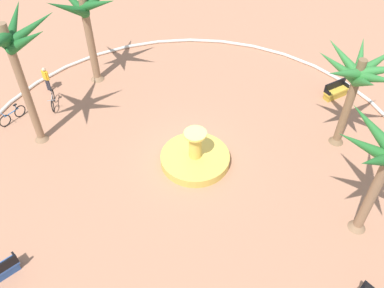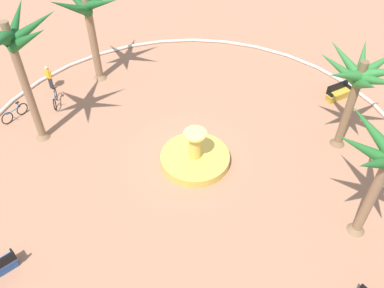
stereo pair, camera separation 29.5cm
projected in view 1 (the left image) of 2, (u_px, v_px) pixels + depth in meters
ground_plane at (191, 156)px, 21.00m from camera, size 80.00×80.00×0.00m
plaza_curb at (191, 155)px, 20.93m from camera, size 23.14×23.14×0.20m
fountain at (195, 158)px, 20.54m from camera, size 3.48×3.48×1.98m
palm_tree_near_fountain at (86, 15)px, 22.90m from camera, size 4.34×4.13×5.85m
palm_tree_mid_plaza at (359, 76)px, 18.90m from camera, size 4.45×4.37×5.33m
palm_tree_far_side at (11, 50)px, 18.11m from camera, size 4.66×4.25×7.00m
bench_east at (335, 92)px, 24.37m from camera, size 1.63×0.61×1.00m
bicycle_red_frame at (53, 100)px, 23.73m from camera, size 0.72×1.62×0.94m
bicycle_by_lamppost at (13, 116)px, 22.75m from camera, size 1.62×0.72×0.94m
person_cyclist_helmet at (46, 78)px, 24.45m from camera, size 0.31×0.50×1.61m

